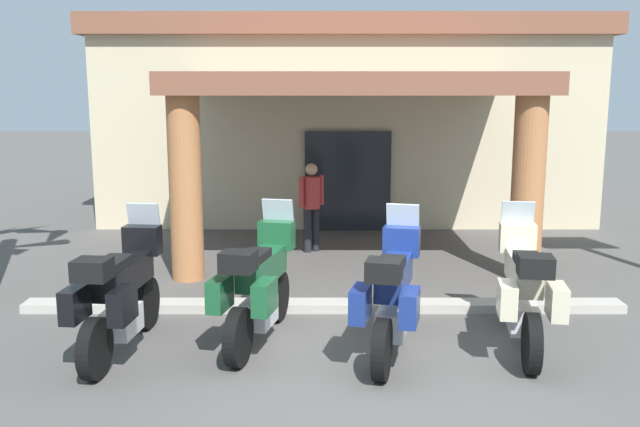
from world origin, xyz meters
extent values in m
plane|color=#514F4C|center=(0.00, 0.00, 0.00)|extent=(80.00, 80.00, 0.00)
cube|color=beige|center=(0.01, 10.05, 2.03)|extent=(10.81, 5.24, 4.06)
cube|color=#1E2328|center=(0.00, 7.39, 1.05)|extent=(1.80, 0.11, 2.10)
cube|color=brown|center=(-0.01, 5.33, 3.06)|extent=(6.15, 4.28, 0.35)
cylinder|color=#B27042|center=(-2.68, 3.61, 1.44)|extent=(0.51, 0.51, 2.89)
cylinder|color=#B27042|center=(2.65, 3.59, 1.44)|extent=(0.51, 0.51, 2.89)
cube|color=brown|center=(0.01, 10.05, 4.28)|extent=(11.21, 5.64, 0.44)
cylinder|color=black|center=(-2.78, 1.30, 0.33)|extent=(0.20, 0.67, 0.66)
cylinder|color=black|center=(-2.93, -0.24, 0.33)|extent=(0.20, 0.67, 0.66)
cube|color=silver|center=(-2.86, 0.51, 0.37)|extent=(0.37, 0.59, 0.32)
cube|color=black|center=(-2.85, 0.66, 0.88)|extent=(0.41, 1.17, 0.34)
cube|color=black|center=(-2.88, 0.31, 1.10)|extent=(0.34, 0.62, 0.10)
cube|color=black|center=(-2.78, 1.29, 1.15)|extent=(0.46, 0.28, 0.36)
cube|color=#B2BCC6|center=(-2.78, 1.36, 1.43)|extent=(0.41, 0.16, 0.36)
cube|color=black|center=(-3.18, -0.06, 0.76)|extent=(0.22, 0.46, 0.36)
cube|color=black|center=(-2.66, -0.11, 0.76)|extent=(0.22, 0.46, 0.36)
cube|color=black|center=(-2.93, -0.19, 1.17)|extent=(0.39, 0.35, 0.22)
cylinder|color=black|center=(-1.14, 1.61, 0.33)|extent=(0.28, 0.67, 0.66)
cylinder|color=black|center=(-1.48, 0.10, 0.33)|extent=(0.28, 0.67, 0.66)
cube|color=silver|center=(-1.31, 0.83, 0.37)|extent=(0.43, 0.62, 0.32)
cube|color=#19512D|center=(-1.28, 0.98, 0.88)|extent=(0.54, 1.19, 0.34)
cube|color=black|center=(-1.36, 0.63, 1.10)|extent=(0.40, 0.65, 0.10)
cube|color=#19512D|center=(-1.14, 1.59, 1.15)|extent=(0.48, 0.33, 0.36)
cube|color=#B2BCC6|center=(-1.12, 1.67, 1.43)|extent=(0.42, 0.20, 0.36)
cube|color=#19512D|center=(-1.70, 0.30, 0.76)|extent=(0.27, 0.47, 0.36)
cube|color=#19512D|center=(-1.19, 0.19, 0.76)|extent=(0.27, 0.47, 0.36)
cube|color=black|center=(-1.47, 0.15, 1.17)|extent=(0.42, 0.39, 0.22)
cylinder|color=black|center=(0.42, 1.25, 0.33)|extent=(0.29, 0.67, 0.66)
cylinder|color=black|center=(0.06, -0.26, 0.33)|extent=(0.29, 0.67, 0.66)
cube|color=silver|center=(0.24, 0.47, 0.37)|extent=(0.44, 0.62, 0.32)
cube|color=navy|center=(0.27, 0.61, 0.88)|extent=(0.56, 1.19, 0.34)
cube|color=black|center=(0.19, 0.27, 1.10)|extent=(0.41, 0.65, 0.10)
cube|color=navy|center=(0.42, 1.23, 1.15)|extent=(0.48, 0.34, 0.36)
cube|color=#B2BCC6|center=(0.44, 1.30, 1.43)|extent=(0.42, 0.21, 0.36)
cube|color=navy|center=(-0.16, -0.06, 0.76)|extent=(0.28, 0.47, 0.36)
cube|color=navy|center=(0.35, -0.18, 0.76)|extent=(0.28, 0.47, 0.36)
cube|color=black|center=(0.07, -0.21, 1.17)|extent=(0.42, 0.40, 0.22)
cylinder|color=black|center=(1.90, 1.44, 0.33)|extent=(0.24, 0.67, 0.66)
cylinder|color=black|center=(1.67, -0.09, 0.33)|extent=(0.24, 0.67, 0.66)
cube|color=silver|center=(1.78, 0.65, 0.37)|extent=(0.40, 0.60, 0.32)
cube|color=beige|center=(1.81, 0.80, 0.88)|extent=(0.47, 1.18, 0.34)
cube|color=black|center=(1.75, 0.45, 1.10)|extent=(0.37, 0.64, 0.10)
cube|color=beige|center=(1.90, 1.42, 1.15)|extent=(0.47, 0.30, 0.36)
cube|color=#B2BCC6|center=(1.91, 1.50, 1.43)|extent=(0.41, 0.18, 0.36)
cube|color=beige|center=(1.44, 0.10, 0.76)|extent=(0.24, 0.46, 0.36)
cube|color=beige|center=(1.95, 0.02, 0.76)|extent=(0.24, 0.46, 0.36)
cube|color=black|center=(1.68, -0.04, 1.17)|extent=(0.40, 0.37, 0.22)
cylinder|color=black|center=(-0.67, 5.51, 0.41)|extent=(0.14, 0.14, 0.82)
cylinder|color=black|center=(-0.82, 5.41, 0.41)|extent=(0.14, 0.14, 0.82)
cylinder|color=#B23333|center=(-0.74, 5.46, 1.10)|extent=(0.32, 0.32, 0.58)
cylinder|color=#B23333|center=(-0.56, 5.59, 1.13)|extent=(0.09, 0.09, 0.55)
cylinder|color=#B23333|center=(-0.92, 5.34, 1.13)|extent=(0.09, 0.09, 0.55)
sphere|color=tan|center=(-0.74, 5.46, 1.53)|extent=(0.22, 0.22, 0.22)
cube|color=#ADA89E|center=(-0.54, 2.03, 0.06)|extent=(8.19, 0.36, 0.12)
camera|label=1|loc=(-0.58, -7.10, 3.03)|focal=39.02mm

